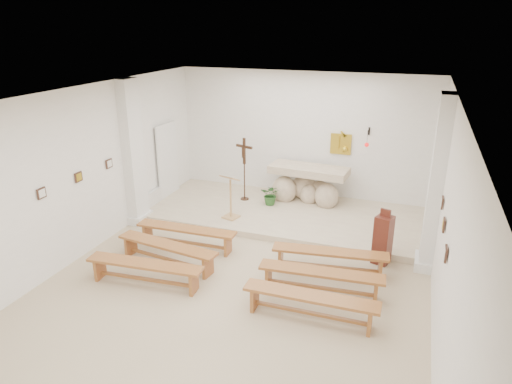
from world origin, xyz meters
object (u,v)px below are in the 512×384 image
at_px(bench_right_second, 321,277).
at_px(bench_left_third, 145,268).
at_px(altar, 307,187).
at_px(lectern, 230,196).
at_px(crucifix_stand, 244,165).
at_px(bench_left_front, 186,233).
at_px(bench_right_third, 311,301).
at_px(donation_pedestal, 383,239).
at_px(bench_left_second, 167,249).
at_px(bench_right_front, 330,256).

xyz_separation_m(bench_right_second, bench_left_third, (-3.16, -0.82, 0.00)).
height_order(altar, lectern, lectern).
bearing_deg(lectern, crucifix_stand, 110.07).
bearing_deg(bench_left_front, altar, 58.20).
relative_size(lectern, bench_left_third, 0.50).
bearing_deg(bench_right_third, bench_left_third, 179.29).
distance_m(altar, crucifix_stand, 1.78).
relative_size(donation_pedestal, bench_left_second, 0.52).
bearing_deg(crucifix_stand, bench_left_front, -78.33).
height_order(bench_left_front, bench_right_second, same).
height_order(altar, bench_right_third, altar).
bearing_deg(crucifix_stand, donation_pedestal, -10.90).
distance_m(bench_left_front, bench_left_third, 1.64).
height_order(crucifix_stand, donation_pedestal, crucifix_stand).
relative_size(crucifix_stand, bench_right_third, 0.75).
distance_m(lectern, donation_pedestal, 3.77).
bearing_deg(bench_right_third, bench_right_front, 89.29).
bearing_deg(crucifix_stand, bench_left_second, -77.04).
relative_size(bench_right_second, bench_left_third, 1.00).
bearing_deg(bench_left_second, bench_right_third, -6.92).
height_order(lectern, bench_right_third, lectern).
xyz_separation_m(altar, bench_right_third, (1.26, -4.90, -0.20)).
distance_m(lectern, bench_right_front, 3.16).
distance_m(bench_left_front, bench_right_third, 3.56).
height_order(altar, bench_left_second, altar).
bearing_deg(donation_pedestal, bench_right_front, -122.66).
xyz_separation_m(donation_pedestal, bench_left_second, (-4.09, -1.57, -0.17)).
distance_m(donation_pedestal, bench_left_front, 4.17).
xyz_separation_m(crucifix_stand, donation_pedestal, (3.81, -2.05, -0.61)).
relative_size(bench_left_third, bench_right_third, 1.01).
bearing_deg(bench_right_third, crucifix_stand, 122.26).
bearing_deg(bench_left_front, bench_right_second, -16.06).
bearing_deg(bench_right_front, bench_right_second, -97.74).
bearing_deg(altar, bench_left_front, -115.58).
relative_size(crucifix_stand, bench_right_second, 0.75).
height_order(donation_pedestal, bench_left_second, donation_pedestal).
relative_size(donation_pedestal, bench_right_front, 0.52).
xyz_separation_m(crucifix_stand, bench_right_second, (2.88, -3.62, -0.78)).
height_order(crucifix_stand, bench_right_front, crucifix_stand).
height_order(crucifix_stand, bench_left_second, crucifix_stand).
height_order(altar, donation_pedestal, donation_pedestal).
distance_m(donation_pedestal, bench_left_third, 4.74).
bearing_deg(bench_left_third, bench_left_second, 85.42).
bearing_deg(bench_right_second, lectern, 135.21).
xyz_separation_m(crucifix_stand, bench_right_third, (2.88, -4.44, -0.78)).
height_order(altar, bench_right_front, altar).
bearing_deg(bench_right_front, altar, 103.39).
height_order(lectern, bench_right_front, lectern).
xyz_separation_m(bench_left_second, bench_right_second, (3.16, 0.00, 0.00)).
distance_m(bench_left_front, bench_right_second, 3.27).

